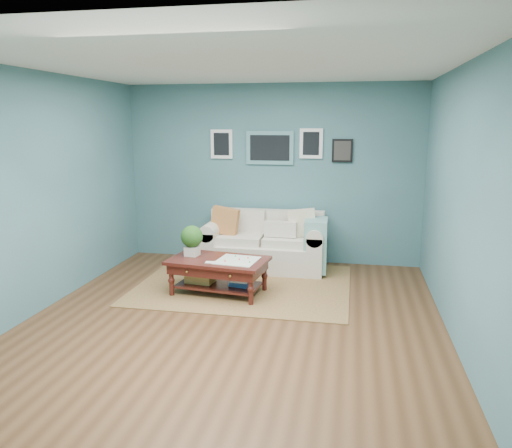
# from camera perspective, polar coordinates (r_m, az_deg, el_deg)

# --- Properties ---
(room_shell) EXTENTS (5.00, 5.02, 2.70)m
(room_shell) POSITION_cam_1_polar(r_m,az_deg,el_deg) (5.27, -2.45, 3.13)
(room_shell) COLOR brown
(room_shell) RESTS_ON ground
(area_rug) EXTENTS (2.76, 2.21, 0.01)m
(area_rug) POSITION_cam_1_polar(r_m,az_deg,el_deg) (6.71, -1.34, -6.92)
(area_rug) COLOR brown
(area_rug) RESTS_ON ground
(loveseat) EXTENTS (1.81, 0.82, 0.93)m
(loveseat) POSITION_cam_1_polar(r_m,az_deg,el_deg) (7.35, 1.56, -2.23)
(loveseat) COLOR beige
(loveseat) RESTS_ON ground
(coffee_table) EXTENTS (1.28, 0.85, 0.84)m
(coffee_table) POSITION_cam_1_polar(r_m,az_deg,el_deg) (6.32, -4.83, -4.62)
(coffee_table) COLOR black
(coffee_table) RESTS_ON ground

